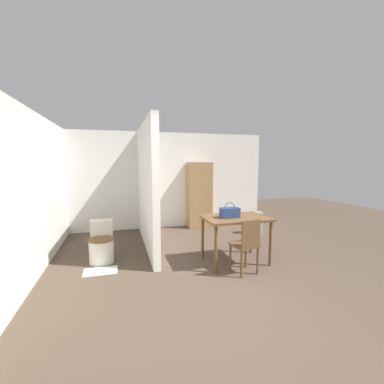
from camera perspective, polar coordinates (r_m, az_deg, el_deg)
ground_plane at (r=3.27m, az=7.45°, el=-25.38°), size 16.00×16.00×0.00m
wall_back at (r=6.84m, az=-6.59°, el=2.56°), size 5.63×0.12×2.50m
wall_left at (r=4.79m, az=-31.10°, el=-0.09°), size 0.12×5.13×2.50m
partition_wall at (r=5.33m, az=-10.09°, el=1.36°), size 0.12×2.77×2.50m
dining_table at (r=4.50m, az=9.64°, el=-6.63°), size 1.10×0.77×0.80m
wooden_chair at (r=4.11m, az=12.00°, el=-11.20°), size 0.41×0.41×0.88m
toilet at (r=4.84m, az=-19.46°, el=-11.11°), size 0.44×0.59×0.69m
handbag at (r=4.40m, az=8.39°, el=-4.52°), size 0.32×0.17×0.26m
wooden_cabinet at (r=6.84m, az=1.64°, el=-0.65°), size 0.63×0.41×1.73m
bath_mat at (r=4.51m, az=-19.65°, el=-16.24°), size 0.52×0.32×0.01m
space_heater at (r=6.50m, az=14.03°, el=-6.64°), size 0.29×0.16×0.52m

